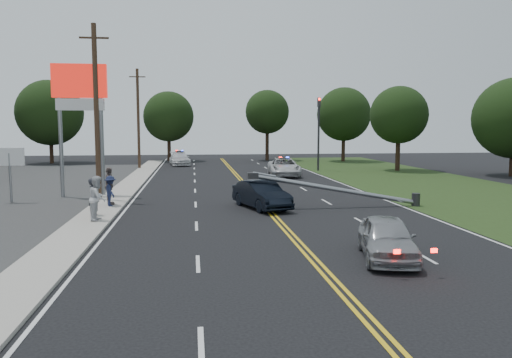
{
  "coord_description": "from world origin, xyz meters",
  "views": [
    {
      "loc": [
        -3.81,
        -17.33,
        4.27
      ],
      "look_at": [
        -0.73,
        6.95,
        1.7
      ],
      "focal_mm": 35.0,
      "sensor_mm": 36.0,
      "label": 1
    }
  ],
  "objects": [
    {
      "name": "sidewalk",
      "position": [
        -8.4,
        10.0,
        0.06
      ],
      "size": [
        1.8,
        70.0,
        0.12
      ],
      "primitive_type": "cube",
      "color": "#A19C92",
      "rests_on": "ground"
    },
    {
      "name": "pylon_sign",
      "position": [
        -10.5,
        14.0,
        6.0
      ],
      "size": [
        3.2,
        0.35,
        8.0
      ],
      "color": "gray",
      "rests_on": "ground"
    },
    {
      "name": "bystander_b",
      "position": [
        -8.04,
        5.33,
        1.11
      ],
      "size": [
        0.86,
        1.05,
        1.98
      ],
      "primitive_type": "imported",
      "rotation": [
        0.0,
        0.0,
        1.45
      ],
      "color": "silver",
      "rests_on": "sidewalk"
    },
    {
      "name": "utility_pole_far",
      "position": [
        -9.2,
        34.0,
        5.08
      ],
      "size": [
        1.6,
        0.28,
        10.0
      ],
      "color": "#382619",
      "rests_on": "ground"
    },
    {
      "name": "small_sign",
      "position": [
        -14.0,
        12.0,
        2.33
      ],
      "size": [
        1.6,
        0.14,
        3.1
      ],
      "color": "gray",
      "rests_on": "ground"
    },
    {
      "name": "fallen_streetlight",
      "position": [
        4.19,
        8.0,
        0.92
      ],
      "size": [
        9.36,
        0.44,
        1.91
      ],
      "color": "#2D2D30",
      "rests_on": "ground"
    },
    {
      "name": "bystander_a",
      "position": [
        -8.48,
        6.61,
        0.99
      ],
      "size": [
        0.43,
        0.65,
        1.74
      ],
      "primitive_type": "imported",
      "rotation": [
        0.0,
        0.0,
        1.6
      ],
      "color": "#24252B",
      "rests_on": "sidewalk"
    },
    {
      "name": "crashed_sedan",
      "position": [
        -0.28,
        8.29,
        0.73
      ],
      "size": [
        2.82,
        4.69,
        1.46
      ],
      "primitive_type": "imported",
      "rotation": [
        0.0,
        0.0,
        0.31
      ],
      "color": "black",
      "rests_on": "ground"
    },
    {
      "name": "tree_5",
      "position": [
        -20.27,
        43.62,
        5.88
      ],
      "size": [
        7.59,
        7.59,
        9.68
      ],
      "color": "black",
      "rests_on": "ground"
    },
    {
      "name": "utility_pole_mid",
      "position": [
        -9.2,
        12.0,
        5.08
      ],
      "size": [
        1.6,
        0.28,
        10.0
      ],
      "color": "#382619",
      "rests_on": "ground"
    },
    {
      "name": "tree_8",
      "position": [
        14.65,
        42.5,
        5.79
      ],
      "size": [
        6.57,
        6.57,
        9.08
      ],
      "color": "black",
      "rests_on": "ground"
    },
    {
      "name": "grass_verge",
      "position": [
        13.5,
        10.0,
        0.01
      ],
      "size": [
        12.0,
        80.0,
        0.01
      ],
      "primitive_type": "cube",
      "color": "#213313",
      "rests_on": "ground"
    },
    {
      "name": "bystander_c",
      "position": [
        -8.13,
        9.31,
        0.92
      ],
      "size": [
        0.95,
        1.18,
        1.6
      ],
      "primitive_type": "imported",
      "rotation": [
        0.0,
        0.0,
        1.97
      ],
      "color": "#192140",
      "rests_on": "sidewalk"
    },
    {
      "name": "tree_7",
      "position": [
        5.57,
        45.43,
        6.12
      ],
      "size": [
        5.51,
        5.51,
        8.89
      ],
      "color": "black",
      "rests_on": "ground"
    },
    {
      "name": "traffic_signal",
      "position": [
        8.3,
        30.0,
        4.21
      ],
      "size": [
        0.28,
        0.41,
        7.05
      ],
      "color": "#2D2D30",
      "rests_on": "ground"
    },
    {
      "name": "bystander_d",
      "position": [
        -8.26,
        9.82,
        1.12
      ],
      "size": [
        0.78,
        1.26,
        2.01
      ],
      "primitive_type": "imported",
      "rotation": [
        0.0,
        0.0,
        1.83
      ],
      "color": "#61524E",
      "rests_on": "sidewalk"
    },
    {
      "name": "tree_6",
      "position": [
        -6.75,
        45.7,
        5.52
      ],
      "size": [
        6.2,
        6.2,
        8.62
      ],
      "color": "black",
      "rests_on": "ground"
    },
    {
      "name": "emergency_a",
      "position": [
        4.0,
        25.07,
        0.77
      ],
      "size": [
        3.03,
        5.77,
        1.55
      ],
      "primitive_type": "imported",
      "rotation": [
        0.0,
        0.0,
        -0.09
      ],
      "color": "silver",
      "rests_on": "ground"
    },
    {
      "name": "tree_9",
      "position": [
        15.98,
        29.04,
        5.39
      ],
      "size": [
        5.54,
        5.54,
        8.18
      ],
      "color": "black",
      "rests_on": "ground"
    },
    {
      "name": "centerline_yellow",
      "position": [
        0.0,
        10.0,
        0.01
      ],
      "size": [
        0.36,
        80.0,
        0.0
      ],
      "primitive_type": "cube",
      "color": "gold",
      "rests_on": "ground"
    },
    {
      "name": "waiting_sedan",
      "position": [
        2.39,
        -2.15,
        0.69
      ],
      "size": [
        2.5,
        4.3,
        1.38
      ],
      "primitive_type": "imported",
      "rotation": [
        0.0,
        0.0,
        -0.23
      ],
      "color": "#96989D",
      "rests_on": "ground"
    },
    {
      "name": "emergency_b",
      "position": [
        -5.29,
        38.55,
        0.72
      ],
      "size": [
        2.62,
        5.16,
        1.43
      ],
      "primitive_type": "imported",
      "rotation": [
        0.0,
        0.0,
        0.13
      ],
      "color": "silver",
      "rests_on": "ground"
    },
    {
      "name": "ground",
      "position": [
        0.0,
        0.0,
        0.0
      ],
      "size": [
        120.0,
        120.0,
        0.0
      ],
      "primitive_type": "plane",
      "color": "black",
      "rests_on": "ground"
    }
  ]
}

